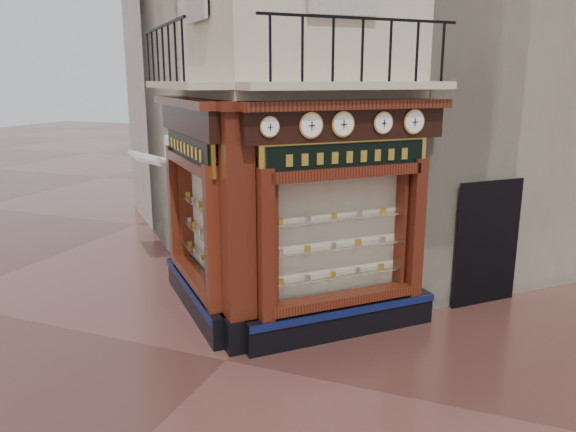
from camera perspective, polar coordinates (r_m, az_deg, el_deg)
The scene contains 16 objects.
ground at distance 9.14m, azimuth -6.30°, elevation -14.38°, with size 80.00×80.00×0.00m, color #492722.
main_building at distance 13.90m, azimuth 5.76°, elevation 20.71°, with size 8.00×8.00×12.00m, color beige.
neighbour_left at distance 16.99m, azimuth -0.28°, elevation 17.79°, with size 8.00×8.00×11.00m, color beige.
neighbour_right at distance 15.82m, azimuth 17.42°, elevation 17.49°, with size 8.00×8.00×11.00m, color beige.
shopfront_left at distance 10.39m, azimuth -9.41°, elevation 0.65°, with size 2.86×2.86×3.98m.
shopfront_right at distance 9.29m, azimuth 5.65°, elevation -0.79°, with size 2.86×2.86×3.98m.
corner_pilaster at distance 8.83m, azimuth -5.12°, elevation -1.75°, with size 0.85×0.85×3.98m.
balcony at distance 9.40m, azimuth -2.65°, elevation 13.24°, with size 5.94×2.97×1.03m.
clock_a at distance 8.27m, azimuth -1.90°, elevation 9.04°, with size 0.25×0.25×0.31m.
clock_b at distance 8.53m, azimuth 2.34°, elevation 9.18°, with size 0.32×0.32×0.40m.
clock_c at distance 8.78m, azimuth 5.59°, elevation 9.26°, with size 0.32×0.32×0.40m.
clock_d at distance 9.15m, azimuth 9.63°, elevation 9.31°, with size 0.29×0.29×0.36m.
clock_e at distance 9.48m, azimuth 12.65°, elevation 9.32°, with size 0.32×0.32×0.40m.
awning at distance 13.39m, azimuth -12.96°, elevation -5.35°, with size 1.48×0.89×0.08m, color silver, non-canonical shape.
signboard_left at distance 10.18m, azimuth -10.08°, elevation 6.78°, with size 2.27×2.27×0.61m.
signboard_right at distance 9.01m, azimuth 6.06°, elevation 6.03°, with size 2.17×2.17×0.58m.
Camera 1 is at (3.86, -7.08, 4.29)m, focal length 35.00 mm.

